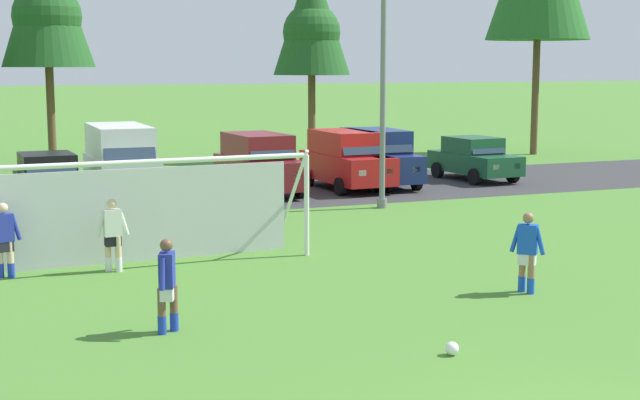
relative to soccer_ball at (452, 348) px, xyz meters
name	(u,v)px	position (x,y,z in m)	size (l,w,h in m)	color
ground_plane	(231,240)	(-0.43, 10.70, -0.11)	(400.00, 400.00, 0.00)	#477A2D
parking_lot_strip	(159,197)	(-0.43, 19.29, -0.11)	(52.00, 8.40, 0.01)	#333335
soccer_ball	(452,348)	(0.00, 0.00, 0.00)	(0.22, 0.22, 0.22)	white
soccer_goal	(148,208)	(-2.98, 8.78, 1.18)	(7.49, 2.24, 2.57)	white
player_striker_near	(527,253)	(3.47, 3.00, 0.71)	(0.52, 0.64, 1.64)	#936B4C
player_midfield_center	(113,235)	(-3.92, 8.13, 0.71)	(0.74, 0.27, 1.64)	beige
player_defender_far	(4,240)	(-6.19, 8.37, 0.71)	(0.75, 0.33, 1.64)	beige
player_winger_left	(167,286)	(-3.88, 2.95, 0.71)	(0.42, 0.68, 1.64)	brown
parked_car_slot_center_left	(48,179)	(-4.19, 18.73, 0.77)	(2.14, 4.25, 1.72)	black
parked_car_slot_center	(120,160)	(-1.67, 19.67, 1.23)	(2.26, 4.83, 2.52)	silver
parked_car_slot_center_right	(259,163)	(3.05, 18.78, 1.00)	(2.28, 4.67, 2.16)	maroon
parked_car_slot_right	(347,159)	(6.51, 18.89, 1.00)	(2.26, 4.66, 2.16)	red
parked_car_slot_far_right	(377,157)	(7.91, 19.18, 1.00)	(2.28, 4.67, 2.16)	navy
parked_car_slot_end	(474,158)	(12.36, 19.47, 0.77)	(2.24, 4.31, 1.72)	#194C2D
tree_center_back	(46,0)	(-2.78, 30.47, 7.28)	(4.03, 4.03, 10.76)	brown
tree_mid_right	(312,19)	(9.30, 29.40, 6.66)	(3.69, 3.69, 9.85)	brown
street_lamp	(388,84)	(5.89, 14.27, 3.85)	(2.00, 0.32, 7.64)	slate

